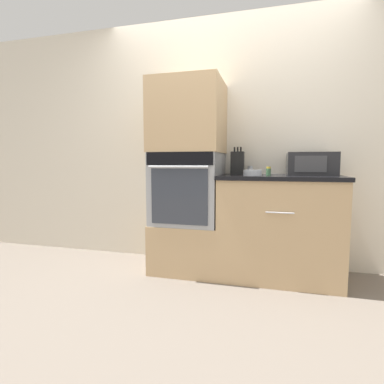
{
  "coord_description": "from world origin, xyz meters",
  "views": [
    {
      "loc": [
        0.45,
        -2.46,
        1.03
      ],
      "look_at": [
        -0.26,
        0.21,
        0.77
      ],
      "focal_mm": 28.0,
      "sensor_mm": 36.0,
      "label": 1
    }
  ],
  "objects_px": {
    "wall_oven": "(188,188)",
    "knife_block": "(237,163)",
    "microwave": "(311,164)",
    "condiment_jar_near": "(250,170)",
    "bowl": "(252,173)",
    "condiment_jar_mid": "(268,171)"
  },
  "relations": [
    {
      "from": "condiment_jar_near",
      "to": "condiment_jar_mid",
      "type": "distance_m",
      "value": 0.33
    },
    {
      "from": "wall_oven",
      "to": "condiment_jar_near",
      "type": "distance_m",
      "value": 0.64
    },
    {
      "from": "wall_oven",
      "to": "microwave",
      "type": "relative_size",
      "value": 1.64
    },
    {
      "from": "wall_oven",
      "to": "bowl",
      "type": "height_order",
      "value": "wall_oven"
    },
    {
      "from": "wall_oven",
      "to": "knife_block",
      "type": "height_order",
      "value": "knife_block"
    },
    {
      "from": "microwave",
      "to": "condiment_jar_near",
      "type": "distance_m",
      "value": 0.56
    },
    {
      "from": "microwave",
      "to": "condiment_jar_mid",
      "type": "distance_m",
      "value": 0.39
    },
    {
      "from": "wall_oven",
      "to": "condiment_jar_mid",
      "type": "distance_m",
      "value": 0.76
    },
    {
      "from": "bowl",
      "to": "knife_block",
      "type": "bearing_deg",
      "value": 121.23
    },
    {
      "from": "knife_block",
      "to": "bowl",
      "type": "bearing_deg",
      "value": -58.77
    },
    {
      "from": "wall_oven",
      "to": "knife_block",
      "type": "relative_size",
      "value": 2.56
    },
    {
      "from": "microwave",
      "to": "knife_block",
      "type": "height_order",
      "value": "knife_block"
    },
    {
      "from": "condiment_jar_near",
      "to": "condiment_jar_mid",
      "type": "height_order",
      "value": "condiment_jar_near"
    },
    {
      "from": "microwave",
      "to": "bowl",
      "type": "relative_size",
      "value": 2.59
    },
    {
      "from": "wall_oven",
      "to": "bowl",
      "type": "distance_m",
      "value": 0.64
    },
    {
      "from": "microwave",
      "to": "condiment_jar_near",
      "type": "bearing_deg",
      "value": 164.73
    },
    {
      "from": "microwave",
      "to": "condiment_jar_near",
      "type": "relative_size",
      "value": 5.13
    },
    {
      "from": "knife_block",
      "to": "bowl",
      "type": "xyz_separation_m",
      "value": [
        0.16,
        -0.26,
        -0.08
      ]
    },
    {
      "from": "bowl",
      "to": "microwave",
      "type": "bearing_deg",
      "value": 22.17
    },
    {
      "from": "microwave",
      "to": "knife_block",
      "type": "bearing_deg",
      "value": 174.72
    },
    {
      "from": "wall_oven",
      "to": "knife_block",
      "type": "bearing_deg",
      "value": 18.88
    },
    {
      "from": "knife_block",
      "to": "condiment_jar_mid",
      "type": "distance_m",
      "value": 0.36
    }
  ]
}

